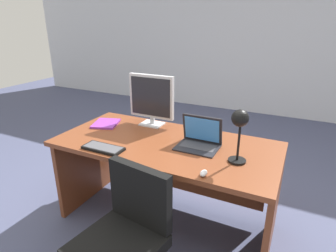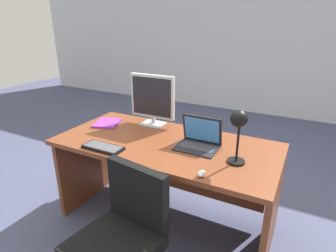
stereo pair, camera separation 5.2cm
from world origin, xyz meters
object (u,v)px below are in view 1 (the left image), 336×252
(desk, at_px, (169,164))
(office_chair, at_px, (124,251))
(monitor, at_px, (151,98))
(mouse, at_px, (204,173))
(desk_lamp, at_px, (240,125))
(laptop, at_px, (200,137))
(book, at_px, (106,123))
(keyboard, at_px, (103,148))

(desk, height_order, office_chair, office_chair)
(monitor, height_order, mouse, monitor)
(desk_lamp, distance_m, office_chair, 1.04)
(mouse, bearing_deg, monitor, 138.35)
(desk, height_order, mouse, mouse)
(laptop, height_order, office_chair, laptop)
(laptop, xyz_separation_m, mouse, (0.17, -0.40, -0.05))
(office_chair, bearing_deg, desk, 96.10)
(monitor, bearing_deg, book, -154.54)
(desk, distance_m, mouse, 0.63)
(office_chair, bearing_deg, laptop, 77.41)
(office_chair, bearing_deg, monitor, 109.84)
(desk, relative_size, office_chair, 2.03)
(laptop, relative_size, mouse, 4.20)
(desk, bearing_deg, book, 174.68)
(mouse, bearing_deg, keyboard, 178.17)
(office_chair, bearing_deg, keyboard, 136.85)
(mouse, xyz_separation_m, desk_lamp, (0.14, 0.24, 0.25))
(laptop, xyz_separation_m, office_chair, (-0.18, -0.79, -0.47))
(mouse, bearing_deg, laptop, 113.08)
(mouse, relative_size, book, 0.24)
(laptop, bearing_deg, desk, -178.09)
(desk, xyz_separation_m, office_chair, (0.08, -0.78, -0.19))
(keyboard, bearing_deg, desk, 46.38)
(desk_lamp, bearing_deg, laptop, 153.05)
(desk_lamp, xyz_separation_m, book, (-1.24, 0.21, -0.26))
(laptop, relative_size, desk_lamp, 0.82)
(laptop, xyz_separation_m, keyboard, (-0.61, -0.38, -0.06))
(desk, height_order, keyboard, keyboard)
(keyboard, height_order, mouse, mouse)
(laptop, relative_size, keyboard, 0.98)
(keyboard, bearing_deg, monitor, 83.70)
(laptop, bearing_deg, keyboard, -148.24)
(laptop, distance_m, keyboard, 0.72)
(desk_lamp, bearing_deg, office_chair, -127.94)
(monitor, bearing_deg, mouse, -41.65)
(desk, height_order, desk_lamp, desk_lamp)
(laptop, bearing_deg, mouse, -66.92)
(desk_lamp, relative_size, office_chair, 0.44)
(monitor, relative_size, laptop, 1.48)
(desk, xyz_separation_m, laptop, (0.26, 0.01, 0.28))
(book, height_order, office_chair, office_chair)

